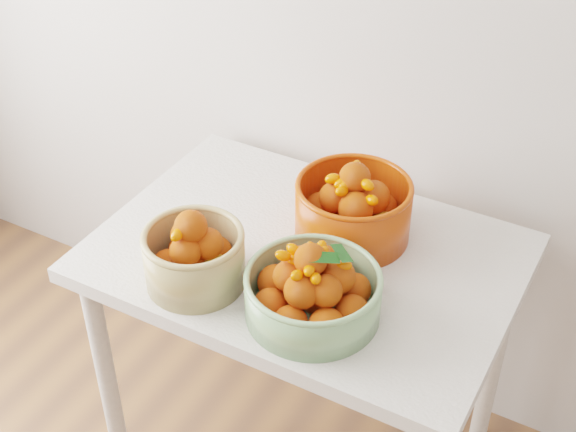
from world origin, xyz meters
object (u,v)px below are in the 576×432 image
object	(u,v)px
table	(305,281)
bowl_orange	(353,209)
bowl_cream	(194,256)
bowl_green	(313,291)

from	to	relation	value
table	bowl_orange	size ratio (longest dim) A/B	2.72
bowl_cream	bowl_green	size ratio (longest dim) A/B	0.76
bowl_orange	table	bearing A→B (deg)	-121.48
table	bowl_green	distance (m)	0.27
bowl_green	table	bearing A→B (deg)	121.78
bowl_cream	bowl_orange	bearing A→B (deg)	53.93
table	bowl_green	bearing A→B (deg)	-58.22
bowl_green	bowl_orange	distance (m)	0.30
table	bowl_cream	distance (m)	0.32
table	bowl_cream	size ratio (longest dim) A/B	3.53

